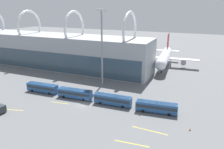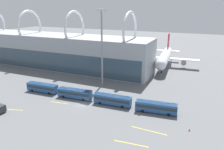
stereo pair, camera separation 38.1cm
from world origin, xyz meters
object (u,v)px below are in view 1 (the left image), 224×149
(airliner_at_gate_far, at_px, (165,57))
(shuttle_bus_0, at_px, (42,87))
(shuttle_bus_2, at_px, (113,99))
(shuttle_bus_3, at_px, (156,107))
(traffic_cone_0, at_px, (139,114))
(floodlight_mast, at_px, (102,36))
(shuttle_bus_1, at_px, (75,93))
(traffic_cone_1, at_px, (190,129))
(airliner_at_gate_near, at_px, (78,54))

(airliner_at_gate_far, relative_size, shuttle_bus_0, 3.12)
(shuttle_bus_2, height_order, shuttle_bus_3, same)
(shuttle_bus_0, bearing_deg, traffic_cone_0, -7.39)
(floodlight_mast, bearing_deg, shuttle_bus_1, -100.42)
(shuttle_bus_0, distance_m, traffic_cone_1, 53.42)
(floodlight_mast, distance_m, traffic_cone_0, 34.96)
(airliner_at_gate_far, distance_m, shuttle_bus_2, 54.71)
(traffic_cone_0, xyz_separation_m, traffic_cone_1, (14.39, -2.71, 0.04))
(shuttle_bus_0, height_order, shuttle_bus_2, same)
(shuttle_bus_0, distance_m, shuttle_bus_2, 28.51)
(airliner_at_gate_near, relative_size, shuttle_bus_2, 3.03)
(shuttle_bus_3, distance_m, traffic_cone_1, 12.37)
(airliner_at_gate_near, bearing_deg, airliner_at_gate_far, 111.54)
(airliner_at_gate_far, xyz_separation_m, floodlight_mast, (-17.77, -38.60, 14.64))
(airliner_at_gate_near, xyz_separation_m, shuttle_bus_1, (26.03, -44.47, -2.98))
(shuttle_bus_2, height_order, traffic_cone_1, shuttle_bus_2)
(shuttle_bus_1, bearing_deg, floodlight_mast, 75.89)
(shuttle_bus_3, bearing_deg, traffic_cone_1, -39.13)
(shuttle_bus_0, xyz_separation_m, traffic_cone_0, (38.66, -3.29, -1.59))
(airliner_at_gate_far, xyz_separation_m, shuttle_bus_0, (-34.96, -54.55, -3.53))
(airliner_at_gate_near, distance_m, traffic_cone_1, 82.30)
(shuttle_bus_1, distance_m, traffic_cone_0, 24.68)
(shuttle_bus_3, bearing_deg, floodlight_mast, 143.03)
(shuttle_bus_3, xyz_separation_m, traffic_cone_1, (10.29, -6.69, -1.56))
(shuttle_bus_1, bearing_deg, shuttle_bus_0, 176.32)
(floodlight_mast, bearing_deg, traffic_cone_0, -41.86)
(shuttle_bus_0, bearing_deg, shuttle_bus_1, -2.51)
(airliner_at_gate_near, bearing_deg, traffic_cone_1, 61.47)
(shuttle_bus_2, relative_size, traffic_cone_0, 18.62)
(airliner_at_gate_near, height_order, shuttle_bus_2, airliner_at_gate_near)
(airliner_at_gate_near, distance_m, shuttle_bus_0, 46.10)
(airliner_at_gate_far, height_order, floodlight_mast, floodlight_mast)
(shuttle_bus_0, height_order, floodlight_mast, floodlight_mast)
(shuttle_bus_3, distance_m, traffic_cone_0, 5.93)
(airliner_at_gate_near, relative_size, traffic_cone_1, 50.95)
(shuttle_bus_1, relative_size, shuttle_bus_2, 1.00)
(airliner_at_gate_near, xyz_separation_m, shuttle_bus_2, (40.29, -44.13, -2.98))
(shuttle_bus_2, distance_m, floodlight_mast, 26.50)
(airliner_at_gate_far, height_order, shuttle_bus_1, airliner_at_gate_far)
(shuttle_bus_2, xyz_separation_m, traffic_cone_1, (24.55, -6.34, -1.56))
(airliner_at_gate_near, xyz_separation_m, shuttle_bus_0, (11.78, -44.47, -2.98))
(airliner_at_gate_near, xyz_separation_m, traffic_cone_1, (64.84, -50.48, -4.54))
(airliner_at_gate_near, height_order, traffic_cone_0, airliner_at_gate_near)
(airliner_at_gate_far, height_order, shuttle_bus_0, airliner_at_gate_far)
(shuttle_bus_0, relative_size, shuttle_bus_1, 1.00)
(airliner_at_gate_far, height_order, traffic_cone_0, airliner_at_gate_far)
(airliner_at_gate_near, height_order, traffic_cone_1, airliner_at_gate_near)
(airliner_at_gate_near, distance_m, traffic_cone_0, 69.62)
(airliner_at_gate_near, relative_size, floodlight_mast, 1.27)
(shuttle_bus_3, xyz_separation_m, traffic_cone_0, (-4.10, -3.97, -1.59))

